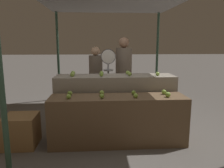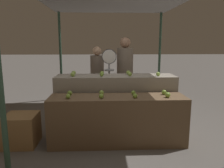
% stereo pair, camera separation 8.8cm
% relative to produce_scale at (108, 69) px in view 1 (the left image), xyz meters
% --- Properties ---
extents(ground_plane, '(60.00, 60.00, 0.00)m').
position_rel_produce_scale_xyz_m(ground_plane, '(0.10, -1.14, -1.12)').
color(ground_plane, '#66605B').
extents(market_canopy, '(3.12, 4.05, 2.56)m').
position_rel_produce_scale_xyz_m(market_canopy, '(0.10, -0.09, 1.30)').
color(market_canopy, '#33513D').
rests_on(market_canopy, ground_plane).
extents(display_counter_front, '(2.22, 0.55, 0.80)m').
position_rel_produce_scale_xyz_m(display_counter_front, '(0.10, -1.14, -0.72)').
color(display_counter_front, brown).
rests_on(display_counter_front, ground_plane).
extents(display_counter_back, '(2.22, 0.55, 1.05)m').
position_rel_produce_scale_xyz_m(display_counter_back, '(0.10, -0.54, -0.59)').
color(display_counter_back, gray).
rests_on(display_counter_back, ground_plane).
extents(apple_front_0, '(0.07, 0.07, 0.07)m').
position_rel_produce_scale_xyz_m(apple_front_0, '(-0.68, -1.25, -0.29)').
color(apple_front_0, '#84AD3D').
rests_on(apple_front_0, display_counter_front).
extents(apple_front_1, '(0.07, 0.07, 0.07)m').
position_rel_produce_scale_xyz_m(apple_front_1, '(-0.16, -1.26, -0.29)').
color(apple_front_1, '#7AA338').
rests_on(apple_front_1, display_counter_front).
extents(apple_front_2, '(0.08, 0.08, 0.08)m').
position_rel_produce_scale_xyz_m(apple_front_2, '(0.36, -1.26, -0.29)').
color(apple_front_2, '#84AD3D').
rests_on(apple_front_2, display_counter_front).
extents(apple_front_3, '(0.09, 0.09, 0.09)m').
position_rel_produce_scale_xyz_m(apple_front_3, '(0.89, -1.24, -0.28)').
color(apple_front_3, '#84AD3D').
rests_on(apple_front_3, display_counter_front).
extents(apple_front_4, '(0.08, 0.08, 0.08)m').
position_rel_produce_scale_xyz_m(apple_front_4, '(-0.69, -1.03, -0.28)').
color(apple_front_4, '#7AA338').
rests_on(apple_front_4, display_counter_front).
extents(apple_front_5, '(0.08, 0.08, 0.08)m').
position_rel_produce_scale_xyz_m(apple_front_5, '(-0.16, -1.03, -0.28)').
color(apple_front_5, '#8EB247').
rests_on(apple_front_5, display_counter_front).
extents(apple_front_6, '(0.07, 0.07, 0.07)m').
position_rel_produce_scale_xyz_m(apple_front_6, '(0.37, -1.03, -0.29)').
color(apple_front_6, '#7AA338').
rests_on(apple_front_6, display_counter_front).
extents(apple_front_7, '(0.08, 0.08, 0.08)m').
position_rel_produce_scale_xyz_m(apple_front_7, '(0.89, -1.04, -0.28)').
color(apple_front_7, '#84AD3D').
rests_on(apple_front_7, display_counter_front).
extents(apple_back_0, '(0.08, 0.08, 0.08)m').
position_rel_produce_scale_xyz_m(apple_back_0, '(-0.68, -0.65, -0.03)').
color(apple_back_0, '#8EB247').
rests_on(apple_back_0, display_counter_back).
extents(apple_back_1, '(0.07, 0.07, 0.07)m').
position_rel_produce_scale_xyz_m(apple_back_1, '(-0.16, -0.65, -0.03)').
color(apple_back_1, '#7AA338').
rests_on(apple_back_1, display_counter_back).
extents(apple_back_2, '(0.08, 0.08, 0.08)m').
position_rel_produce_scale_xyz_m(apple_back_2, '(0.36, -0.64, -0.03)').
color(apple_back_2, '#8EB247').
rests_on(apple_back_2, display_counter_back).
extents(apple_back_3, '(0.08, 0.08, 0.08)m').
position_rel_produce_scale_xyz_m(apple_back_3, '(0.88, -0.65, -0.03)').
color(apple_back_3, '#8EB247').
rests_on(apple_back_3, display_counter_back).
extents(apple_back_4, '(0.08, 0.08, 0.08)m').
position_rel_produce_scale_xyz_m(apple_back_4, '(-0.69, -0.42, -0.03)').
color(apple_back_4, '#8EB247').
rests_on(apple_back_4, display_counter_back).
extents(apple_back_5, '(0.07, 0.07, 0.07)m').
position_rel_produce_scale_xyz_m(apple_back_5, '(-0.15, -0.44, -0.03)').
color(apple_back_5, '#8EB247').
rests_on(apple_back_5, display_counter_back).
extents(apple_back_6, '(0.08, 0.08, 0.08)m').
position_rel_produce_scale_xyz_m(apple_back_6, '(0.35, -0.44, -0.03)').
color(apple_back_6, '#8EB247').
rests_on(apple_back_6, display_counter_back).
extents(produce_scale, '(0.31, 0.20, 1.53)m').
position_rel_produce_scale_xyz_m(produce_scale, '(0.00, 0.00, 0.00)').
color(produce_scale, '#99999E').
rests_on(produce_scale, ground_plane).
extents(person_vendor_at_scale, '(0.48, 0.48, 1.78)m').
position_rel_produce_scale_xyz_m(person_vendor_at_scale, '(0.37, 0.32, -0.09)').
color(person_vendor_at_scale, '#2D2D38').
rests_on(person_vendor_at_scale, ground_plane).
extents(person_customer_left, '(0.41, 0.41, 1.57)m').
position_rel_produce_scale_xyz_m(person_customer_left, '(-0.27, 0.57, -0.21)').
color(person_customer_left, '#2D2D38').
rests_on(person_customer_left, ground_plane).
extents(wooden_crate_side, '(0.51, 0.51, 0.51)m').
position_rel_produce_scale_xyz_m(wooden_crate_side, '(-1.47, -1.13, -0.87)').
color(wooden_crate_side, '#9E7547').
rests_on(wooden_crate_side, ground_plane).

